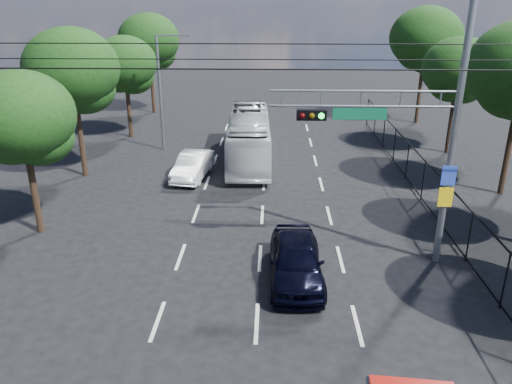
{
  "coord_description": "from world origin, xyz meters",
  "views": [
    {
      "loc": [
        0.38,
        -8.48,
        9.13
      ],
      "look_at": [
        -0.14,
        7.63,
        2.8
      ],
      "focal_mm": 35.0,
      "sensor_mm": 36.0,
      "label": 1
    }
  ],
  "objects_px": {
    "navy_hatchback": "(296,260)",
    "white_bus": "(249,137)",
    "signal_mast": "(419,122)",
    "white_van": "(193,165)"
  },
  "relations": [
    {
      "from": "signal_mast",
      "to": "navy_hatchback",
      "type": "xyz_separation_m",
      "value": [
        -4.02,
        -1.46,
        -4.48
      ]
    },
    {
      "from": "navy_hatchback",
      "to": "white_van",
      "type": "relative_size",
      "value": 1.1
    },
    {
      "from": "navy_hatchback",
      "to": "white_van",
      "type": "bearing_deg",
      "value": 115.42
    },
    {
      "from": "navy_hatchback",
      "to": "white_bus",
      "type": "xyz_separation_m",
      "value": [
        -2.23,
        13.55,
        0.63
      ]
    },
    {
      "from": "white_van",
      "to": "signal_mast",
      "type": "bearing_deg",
      "value": -36.62
    },
    {
      "from": "signal_mast",
      "to": "white_van",
      "type": "height_order",
      "value": "signal_mast"
    },
    {
      "from": "signal_mast",
      "to": "navy_hatchback",
      "type": "relative_size",
      "value": 2.12
    },
    {
      "from": "signal_mast",
      "to": "white_van",
      "type": "xyz_separation_m",
      "value": [
        -9.12,
        8.85,
        -4.57
      ]
    },
    {
      "from": "signal_mast",
      "to": "white_bus",
      "type": "xyz_separation_m",
      "value": [
        -6.25,
        12.09,
        -3.85
      ]
    },
    {
      "from": "navy_hatchback",
      "to": "white_van",
      "type": "distance_m",
      "value": 11.5
    }
  ]
}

